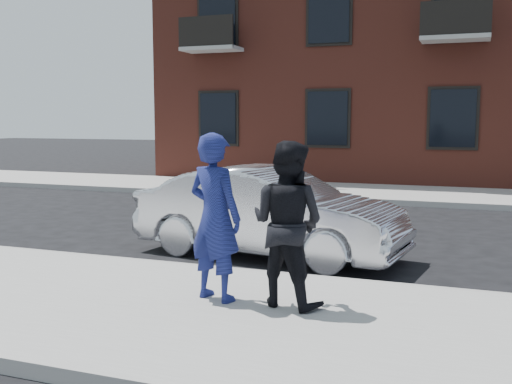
% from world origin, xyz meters
% --- Properties ---
extents(ground, '(100.00, 100.00, 0.00)m').
position_xyz_m(ground, '(0.00, 0.00, 0.00)').
color(ground, black).
rests_on(ground, ground).
extents(near_sidewalk, '(50.00, 3.50, 0.15)m').
position_xyz_m(near_sidewalk, '(0.00, -0.25, 0.07)').
color(near_sidewalk, gray).
rests_on(near_sidewalk, ground).
extents(near_curb, '(50.00, 0.10, 0.15)m').
position_xyz_m(near_curb, '(0.00, 1.55, 0.07)').
color(near_curb, '#999691').
rests_on(near_curb, ground).
extents(far_sidewalk, '(50.00, 3.50, 0.15)m').
position_xyz_m(far_sidewalk, '(0.00, 11.25, 0.07)').
color(far_sidewalk, gray).
rests_on(far_sidewalk, ground).
extents(far_curb, '(50.00, 0.10, 0.15)m').
position_xyz_m(far_curb, '(0.00, 9.45, 0.07)').
color(far_curb, '#999691').
rests_on(far_curb, ground).
extents(silver_sedan, '(4.46, 2.04, 1.42)m').
position_xyz_m(silver_sedan, '(-2.23, 3.00, 0.71)').
color(silver_sedan, silver).
rests_on(silver_sedan, ground).
extents(man_hoodie, '(0.79, 0.63, 1.88)m').
position_xyz_m(man_hoodie, '(-1.90, 0.18, 1.09)').
color(man_hoodie, navy).
rests_on(man_hoodie, near_sidewalk).
extents(man_peacoat, '(1.01, 0.86, 1.80)m').
position_xyz_m(man_peacoat, '(-1.08, 0.27, 1.05)').
color(man_peacoat, black).
rests_on(man_peacoat, near_sidewalk).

